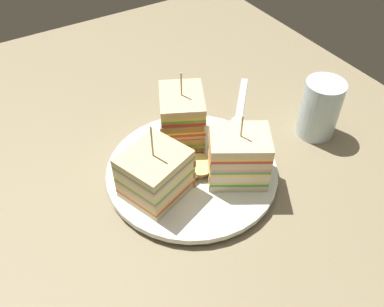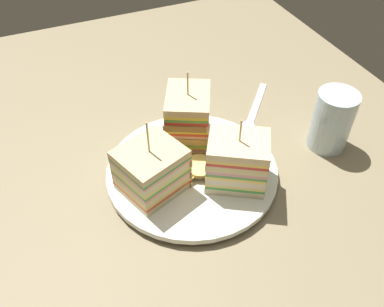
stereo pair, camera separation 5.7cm
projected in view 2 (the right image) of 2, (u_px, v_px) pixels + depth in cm
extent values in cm
cube|color=#847557|center=(192.00, 180.00, 60.61)|extent=(108.86, 85.14, 1.80)
cylinder|color=white|center=(192.00, 174.00, 59.74)|extent=(15.23, 15.23, 0.72)
cylinder|color=white|center=(192.00, 171.00, 59.18)|extent=(24.57, 24.57, 0.87)
cube|color=beige|center=(188.00, 136.00, 63.11)|extent=(9.84, 9.07, 1.03)
cube|color=#B2844C|center=(187.00, 154.00, 60.33)|extent=(2.98, 5.59, 1.03)
cube|color=pink|center=(188.00, 132.00, 62.58)|extent=(9.84, 9.07, 0.47)
cube|color=#F6D752|center=(188.00, 130.00, 62.25)|extent=(9.84, 9.07, 0.47)
cube|color=#51A847|center=(188.00, 128.00, 61.92)|extent=(9.84, 9.07, 0.47)
cube|color=#CEB381|center=(188.00, 124.00, 61.40)|extent=(9.84, 9.07, 1.03)
cube|color=#B2844C|center=(187.00, 141.00, 58.62)|extent=(2.98, 5.59, 1.03)
cube|color=#EBA494|center=(188.00, 120.00, 60.87)|extent=(9.84, 9.07, 0.47)
cube|color=red|center=(188.00, 118.00, 60.54)|extent=(9.84, 9.07, 0.47)
cube|color=yellow|center=(188.00, 115.00, 60.21)|extent=(9.84, 9.07, 0.47)
cube|color=beige|center=(188.00, 111.00, 59.69)|extent=(9.84, 9.07, 1.03)
cube|color=#9E7242|center=(186.00, 128.00, 56.91)|extent=(2.98, 5.59, 1.03)
cube|color=red|center=(188.00, 107.00, 59.17)|extent=(9.84, 9.07, 0.47)
cube|color=#5B9F4E|center=(188.00, 104.00, 58.84)|extent=(9.84, 9.07, 0.47)
cube|color=yellow|center=(188.00, 102.00, 58.51)|extent=(9.84, 9.07, 0.47)
cube|color=beige|center=(188.00, 97.00, 57.98)|extent=(9.84, 9.07, 1.03)
cylinder|color=tan|center=(188.00, 83.00, 56.34)|extent=(0.24, 0.24, 3.68)
cube|color=beige|center=(153.00, 184.00, 56.02)|extent=(9.49, 9.92, 0.98)
cube|color=#B2844C|center=(174.00, 170.00, 57.95)|extent=(6.69, 2.76, 0.98)
cube|color=#E04528|center=(152.00, 181.00, 55.54)|extent=(9.49, 9.92, 0.41)
cube|color=#EABD59|center=(152.00, 179.00, 55.26)|extent=(9.49, 9.92, 0.41)
cube|color=beige|center=(152.00, 176.00, 54.77)|extent=(9.49, 9.92, 0.98)
cube|color=#B2844C|center=(173.00, 161.00, 56.70)|extent=(6.69, 2.76, 0.98)
cube|color=pink|center=(151.00, 172.00, 54.29)|extent=(9.49, 9.92, 0.41)
cube|color=#4DA140|center=(151.00, 170.00, 54.01)|extent=(9.49, 9.92, 0.41)
cube|color=#E9CF64|center=(151.00, 168.00, 53.72)|extent=(9.49, 9.92, 0.41)
cube|color=beige|center=(151.00, 164.00, 53.24)|extent=(9.49, 9.92, 0.98)
cube|color=#B2844C|center=(173.00, 150.00, 55.17)|extent=(6.69, 2.76, 0.98)
cube|color=#F0A69C|center=(150.00, 160.00, 52.76)|extent=(9.49, 9.92, 0.41)
cube|color=#529643|center=(150.00, 158.00, 52.47)|extent=(9.49, 9.92, 0.41)
cube|color=#D5BC89|center=(150.00, 154.00, 51.99)|extent=(9.49, 9.92, 0.98)
cylinder|color=tan|center=(148.00, 137.00, 49.99)|extent=(0.24, 0.24, 4.76)
cube|color=beige|center=(235.00, 177.00, 56.95)|extent=(9.43, 10.00, 1.04)
cube|color=#B2844C|center=(208.00, 175.00, 57.30)|extent=(5.43, 3.41, 1.04)
cube|color=green|center=(236.00, 174.00, 56.42)|extent=(9.43, 10.00, 0.46)
cube|color=#E5C965|center=(236.00, 171.00, 56.10)|extent=(9.43, 10.00, 0.46)
cube|color=beige|center=(237.00, 167.00, 55.58)|extent=(9.43, 10.00, 1.04)
cube|color=#9E7242|center=(208.00, 165.00, 55.93)|extent=(5.43, 3.41, 1.04)
cube|color=#F3CD5A|center=(237.00, 164.00, 55.05)|extent=(9.43, 10.00, 0.46)
cube|color=#529245|center=(237.00, 161.00, 54.73)|extent=(9.43, 10.00, 0.46)
cube|color=pink|center=(237.00, 159.00, 54.41)|extent=(9.43, 10.00, 0.46)
cube|color=beige|center=(238.00, 155.00, 53.88)|extent=(9.43, 10.00, 1.04)
cube|color=#9E7242|center=(209.00, 152.00, 54.24)|extent=(5.43, 3.41, 1.04)
cube|color=red|center=(238.00, 151.00, 53.36)|extent=(9.43, 10.00, 0.46)
cube|color=#F3CC52|center=(239.00, 148.00, 53.04)|extent=(9.43, 10.00, 0.46)
cube|color=beige|center=(239.00, 144.00, 52.51)|extent=(9.43, 10.00, 1.04)
cylinder|color=tan|center=(241.00, 131.00, 50.97)|extent=(0.24, 0.24, 3.37)
cylinder|color=#E1C764|center=(189.00, 162.00, 59.27)|extent=(5.14, 5.15, 0.76)
cylinder|color=#DFB765|center=(198.00, 167.00, 58.05)|extent=(4.41, 4.40, 0.36)
cylinder|color=#E8BC61|center=(182.00, 170.00, 57.10)|extent=(5.93, 5.92, 0.67)
cylinder|color=#F1D873|center=(199.00, 165.00, 57.49)|extent=(4.70, 4.70, 0.31)
cylinder|color=#E1D776|center=(175.00, 155.00, 57.52)|extent=(4.16, 4.11, 1.10)
cube|color=silver|center=(257.00, 103.00, 72.46)|extent=(9.99, 9.10, 0.25)
ellipsoid|color=silver|center=(248.00, 127.00, 67.07)|extent=(4.25, 4.17, 1.00)
cylinder|color=silver|center=(332.00, 120.00, 61.64)|extent=(6.07, 6.07, 9.54)
cylinder|color=brown|center=(328.00, 134.00, 63.56)|extent=(5.58, 5.58, 4.04)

